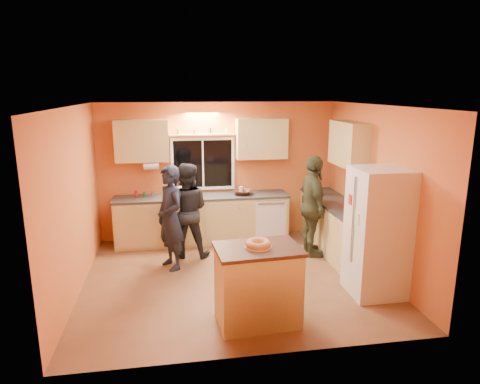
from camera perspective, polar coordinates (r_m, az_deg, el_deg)
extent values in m
plane|color=brown|center=(6.72, -0.78, -11.35)|extent=(4.50, 4.50, 0.00)
cube|color=#DC6438|center=(8.22, -2.87, 2.82)|extent=(4.50, 0.04, 2.60)
cube|color=#DC6438|center=(4.40, 3.04, -6.79)|extent=(4.50, 0.04, 2.60)
cube|color=#DC6438|center=(6.37, -21.29, -1.28)|extent=(0.04, 4.00, 2.60)
cube|color=#DC6438|center=(6.97, 17.81, 0.22)|extent=(0.04, 4.00, 2.60)
cube|color=white|center=(6.10, -0.86, 11.41)|extent=(4.50, 4.00, 0.02)
cube|color=black|center=(8.15, -4.97, 3.76)|extent=(1.10, 0.02, 0.90)
cube|color=white|center=(8.14, -4.96, 3.75)|extent=(1.20, 0.04, 1.00)
cube|color=tan|center=(7.93, -12.96, 6.67)|extent=(0.95, 0.33, 0.75)
cube|color=tan|center=(8.09, 2.89, 7.12)|extent=(0.95, 0.33, 0.75)
cube|color=tan|center=(7.50, 14.28, 6.22)|extent=(0.33, 1.00, 0.75)
cylinder|color=silver|center=(7.87, -11.75, 3.40)|extent=(0.27, 0.12, 0.12)
cube|color=tan|center=(8.11, -5.02, -3.71)|extent=(3.20, 0.60, 0.86)
cube|color=#282B2D|center=(7.99, -5.09, -0.62)|extent=(3.24, 0.62, 0.04)
cube|color=tan|center=(8.58, 10.51, -2.92)|extent=(0.60, 0.60, 0.86)
cube|color=#282B2D|center=(8.46, 10.64, 0.00)|extent=(0.62, 0.62, 0.04)
cube|color=tan|center=(7.51, 13.57, -5.46)|extent=(0.60, 1.80, 0.86)
cube|color=#282B2D|center=(7.38, 13.76, -2.15)|extent=(0.62, 1.84, 0.04)
cube|color=silver|center=(6.23, 17.88, -5.16)|extent=(0.72, 0.70, 1.80)
cube|color=tan|center=(5.37, 2.37, -12.44)|extent=(1.01, 0.71, 0.95)
cube|color=black|center=(5.18, 2.42, -7.60)|extent=(1.06, 0.76, 0.04)
torus|color=tan|center=(5.15, 2.43, -6.91)|extent=(0.31, 0.31, 0.09)
imported|color=black|center=(6.89, -9.28, -3.42)|extent=(0.63, 0.73, 1.68)
imported|color=black|center=(7.35, -7.18, -2.46)|extent=(0.88, 0.74, 1.63)
imported|color=#373A25|center=(7.41, 9.70, -1.91)|extent=(0.45, 1.04, 1.75)
imported|color=black|center=(8.03, 0.36, -0.02)|extent=(0.44, 0.44, 0.09)
cylinder|color=beige|center=(8.00, -8.18, 0.08)|extent=(0.14, 0.14, 0.17)
imported|color=gray|center=(6.95, 15.64, -1.89)|extent=(0.31, 0.29, 0.28)
cube|color=#AD1F1A|center=(7.36, 14.05, -1.77)|extent=(0.19, 0.17, 0.07)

